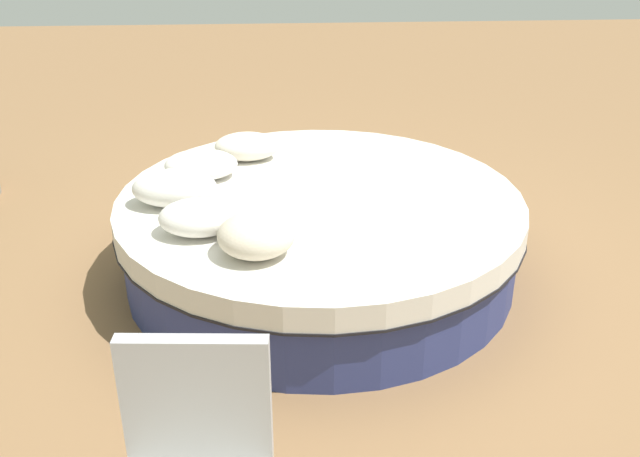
% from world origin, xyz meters
% --- Properties ---
extents(ground_plane, '(16.00, 16.00, 0.00)m').
position_xyz_m(ground_plane, '(0.00, 0.00, 0.00)').
color(ground_plane, olive).
extents(round_bed, '(2.51, 2.51, 0.54)m').
position_xyz_m(round_bed, '(0.00, 0.00, 0.28)').
color(round_bed, navy).
rests_on(round_bed, ground_plane).
extents(throw_pillow_0, '(0.44, 0.28, 0.19)m').
position_xyz_m(throw_pillow_0, '(0.47, -0.66, 0.63)').
color(throw_pillow_0, silver).
rests_on(throw_pillow_0, round_bed).
extents(throw_pillow_1, '(0.47, 0.36, 0.17)m').
position_xyz_m(throw_pillow_1, '(0.75, -0.36, 0.62)').
color(throw_pillow_1, white).
rests_on(throw_pillow_1, round_bed).
extents(throw_pillow_2, '(0.50, 0.32, 0.22)m').
position_xyz_m(throw_pillow_2, '(0.87, 0.05, 0.65)').
color(throw_pillow_2, white).
rests_on(throw_pillow_2, round_bed).
extents(throw_pillow_3, '(0.44, 0.32, 0.19)m').
position_xyz_m(throw_pillow_3, '(0.69, 0.45, 0.64)').
color(throw_pillow_3, white).
rests_on(throw_pillow_3, round_bed).
extents(throw_pillow_4, '(0.41, 0.40, 0.22)m').
position_xyz_m(throw_pillow_4, '(0.37, 0.70, 0.65)').
color(throw_pillow_4, beige).
rests_on(throw_pillow_4, round_bed).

